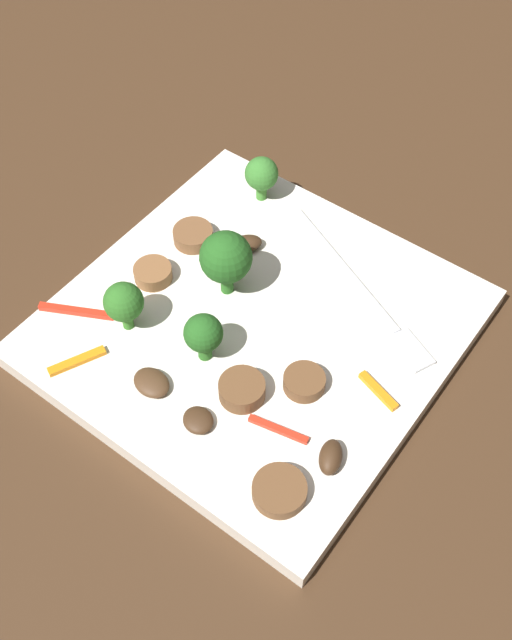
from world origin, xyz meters
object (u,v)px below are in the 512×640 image
sausage_slice_1 (242,390)px  sausage_slice_3 (279,491)px  pepper_strip_1 (77,361)px  fork (366,295)px  sausage_slice_0 (304,382)px  broccoli_floret_0 (124,303)px  plate (256,326)px  mushroom_3 (331,457)px  sausage_slice_2 (153,273)px  pepper_strip_2 (380,388)px  pepper_strip_0 (76,311)px  broccoli_floret_2 (226,258)px  mushroom_1 (245,244)px  broccoli_floret_3 (203,334)px  pepper_strip_3 (278,429)px  broccoli_floret_1 (262,175)px  mushroom_2 (198,420)px  sausage_slice_4 (193,236)px  mushroom_0 (152,383)px

sausage_slice_1 → sausage_slice_3: (0.06, -0.04, -0.00)m
pepper_strip_1 → fork: bearing=52.7°
sausage_slice_0 → broccoli_floret_0: bearing=-165.7°
plate → mushroom_3: 0.13m
sausage_slice_1 → sausage_slice_3: sausage_slice_1 is taller
sausage_slice_2 → sausage_slice_3: bearing=-25.5°
sausage_slice_0 → mushroom_3: size_ratio=1.15×
sausage_slice_0 → pepper_strip_2: 0.05m
broccoli_floret_0 → sausage_slice_3: 0.17m
pepper_strip_0 → sausage_slice_1: bearing=6.9°
pepper_strip_0 → pepper_strip_2: 0.23m
broccoli_floret_2 → mushroom_1: size_ratio=2.06×
broccoli_floret_0 → broccoli_floret_3: broccoli_floret_0 is taller
mushroom_3 → pepper_strip_3: (-0.04, -0.00, -0.00)m
broccoli_floret_1 → sausage_slice_1: 0.20m
broccoli_floret_2 → broccoli_floret_3: bearing=-66.5°
broccoli_floret_1 → pepper_strip_1: 0.22m
broccoli_floret_2 → sausage_slice_3: (0.13, -0.11, -0.03)m
sausage_slice_3 → pepper_strip_2: sausage_slice_3 is taller
plate → pepper_strip_1: bearing=-126.6°
pepper_strip_0 → pepper_strip_2: same height
pepper_strip_1 → mushroom_3: bearing=12.9°
sausage_slice_0 → pepper_strip_0: 0.18m
plate → sausage_slice_3: 0.14m
fork → sausage_slice_2: bearing=-125.5°
mushroom_2 → pepper_strip_0: mushroom_2 is taller
sausage_slice_4 → pepper_strip_3: 0.19m
fork → sausage_slice_1: sausage_slice_1 is taller
plate → mushroom_3: (0.11, -0.06, 0.01)m
broccoli_floret_0 → mushroom_0: broccoli_floret_0 is taller
mushroom_0 → mushroom_3: 0.13m
mushroom_0 → sausage_slice_2: bearing=130.8°
broccoli_floret_2 → sausage_slice_2: (-0.05, -0.03, -0.03)m
plate → broccoli_floret_2: (-0.04, 0.01, 0.04)m
mushroom_3 → broccoli_floret_0: bearing=178.9°
fork → pepper_strip_2: bearing=-27.1°
broccoli_floret_2 → mushroom_2: size_ratio=2.53×
fork → broccoli_floret_1: size_ratio=4.15×
mushroom_3 → broccoli_floret_2: bearing=152.5°
broccoli_floret_3 → pepper_strip_1: (-0.07, -0.06, -0.02)m
broccoli_floret_2 → pepper_strip_0: bearing=-131.8°
mushroom_0 → mushroom_2: same height
mushroom_1 → pepper_strip_2: bearing=-17.4°
mushroom_1 → pepper_strip_1: size_ratio=0.65×
pepper_strip_2 → fork: bearing=128.7°
mushroom_1 → sausage_slice_2: bearing=-120.3°
sausage_slice_4 → mushroom_3: 0.22m
fork → mushroom_1: size_ratio=6.08×
plate → sausage_slice_3: bearing=-47.2°
sausage_slice_4 → pepper_strip_0: size_ratio=0.56×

